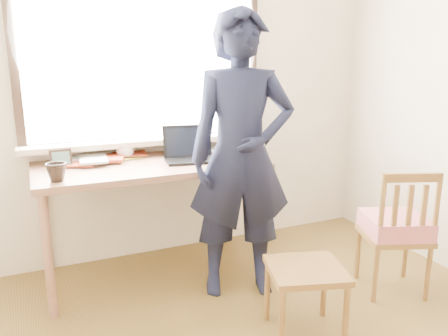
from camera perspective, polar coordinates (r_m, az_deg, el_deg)
name	(u,v)px	position (r m, az deg, el deg)	size (l,w,h in m)	color
room_shell	(303,28)	(1.79, 10.32, 17.59)	(3.52, 4.02, 2.61)	beige
desk	(151,174)	(3.10, -9.51, -0.84)	(1.55, 0.77, 0.83)	#885C44
laptop	(189,152)	(3.11, -4.53, 2.08)	(0.39, 0.33, 0.24)	black
mug_white	(125,151)	(3.26, -12.81, 2.16)	(0.13, 0.13, 0.10)	white
mug_dark	(57,172)	(2.72, -21.03, -0.53)	(0.12, 0.12, 0.11)	black
mouse	(216,157)	(3.12, -1.03, 1.41)	(0.09, 0.06, 0.04)	black
desk_clutter	(102,158)	(3.22, -15.64, 1.30)	(0.92, 0.53, 0.04)	maroon
book_a	(85,161)	(3.18, -17.65, 0.88)	(0.19, 0.25, 0.02)	white
book_b	(192,150)	(3.44, -4.15, 2.36)	(0.18, 0.24, 0.02)	white
picture_frame	(61,159)	(3.08, -20.53, 1.07)	(0.14, 0.03, 0.11)	black
work_chair	(306,278)	(2.52, 10.61, -13.91)	(0.50, 0.49, 0.41)	brown
side_chair	(396,227)	(3.11, 21.51, -7.23)	(0.51, 0.50, 0.86)	brown
person	(241,157)	(2.79, 2.29, 1.46)	(0.67, 0.44, 1.84)	black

